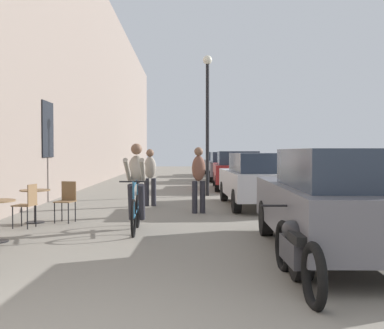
{
  "coord_description": "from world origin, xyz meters",
  "views": [
    {
      "loc": [
        0.98,
        -3.2,
        1.55
      ],
      "look_at": [
        1.31,
        15.73,
        1.01
      ],
      "focal_mm": 42.62,
      "sensor_mm": 36.0,
      "label": 1
    }
  ],
  "objects_px": {
    "cyclist_on_bicycle": "(136,189)",
    "parked_car_second": "(259,179)",
    "pedestrian_near": "(199,176)",
    "parked_car_fifth": "(219,163)",
    "cafe_chair_far_toward_wall": "(67,199)",
    "street_lamp": "(207,107)",
    "pedestrian_mid": "(150,174)",
    "parked_car_third": "(236,169)",
    "cafe_table_far": "(35,199)",
    "cafe_chair_far_toward_street": "(28,203)",
    "parked_car_fourth": "(225,166)",
    "parked_car_nearest": "(338,200)",
    "parked_motorcycle": "(297,251)"
  },
  "relations": [
    {
      "from": "cyclist_on_bicycle",
      "to": "parked_car_second",
      "type": "bearing_deg",
      "value": 51.23
    },
    {
      "from": "pedestrian_near",
      "to": "parked_car_fifth",
      "type": "bearing_deg",
      "value": 83.94
    },
    {
      "from": "cafe_chair_far_toward_wall",
      "to": "street_lamp",
      "type": "distance_m",
      "value": 7.3
    },
    {
      "from": "cafe_chair_far_toward_wall",
      "to": "pedestrian_mid",
      "type": "height_order",
      "value": "pedestrian_mid"
    },
    {
      "from": "cyclist_on_bicycle",
      "to": "parked_car_third",
      "type": "height_order",
      "value": "cyclist_on_bicycle"
    },
    {
      "from": "cafe_chair_far_toward_wall",
      "to": "parked_car_second",
      "type": "xyz_separation_m",
      "value": [
        4.67,
        2.69,
        0.26
      ]
    },
    {
      "from": "cafe_table_far",
      "to": "cafe_chair_far_toward_street",
      "type": "distance_m",
      "value": 0.69
    },
    {
      "from": "parked_car_fourth",
      "to": "cafe_chair_far_toward_street",
      "type": "bearing_deg",
      "value": -110.0
    },
    {
      "from": "street_lamp",
      "to": "parked_car_fourth",
      "type": "xyz_separation_m",
      "value": [
        1.35,
        8.01,
        -2.32
      ]
    },
    {
      "from": "pedestrian_mid",
      "to": "parked_car_second",
      "type": "height_order",
      "value": "pedestrian_mid"
    },
    {
      "from": "cyclist_on_bicycle",
      "to": "parked_car_fourth",
      "type": "relative_size",
      "value": 0.41
    },
    {
      "from": "pedestrian_mid",
      "to": "parked_car_fourth",
      "type": "relative_size",
      "value": 0.38
    },
    {
      "from": "cyclist_on_bicycle",
      "to": "parked_car_fifth",
      "type": "distance_m",
      "value": 20.67
    },
    {
      "from": "cafe_chair_far_toward_street",
      "to": "parked_car_second",
      "type": "xyz_separation_m",
      "value": [
        5.26,
        3.45,
        0.26
      ]
    },
    {
      "from": "cyclist_on_bicycle",
      "to": "pedestrian_mid",
      "type": "relative_size",
      "value": 1.09
    },
    {
      "from": "parked_car_nearest",
      "to": "parked_car_third",
      "type": "distance_m",
      "value": 12.0
    },
    {
      "from": "parked_car_fifth",
      "to": "pedestrian_mid",
      "type": "bearing_deg",
      "value": -101.15
    },
    {
      "from": "pedestrian_near",
      "to": "pedestrian_mid",
      "type": "height_order",
      "value": "pedestrian_near"
    },
    {
      "from": "cafe_chair_far_toward_street",
      "to": "pedestrian_near",
      "type": "distance_m",
      "value": 4.16
    },
    {
      "from": "parked_car_nearest",
      "to": "parked_motorcycle",
      "type": "bearing_deg",
      "value": -123.21
    },
    {
      "from": "cafe_chair_far_toward_street",
      "to": "parked_car_fifth",
      "type": "distance_m",
      "value": 20.82
    },
    {
      "from": "parked_motorcycle",
      "to": "parked_car_third",
      "type": "bearing_deg",
      "value": 86.38
    },
    {
      "from": "cyclist_on_bicycle",
      "to": "parked_car_third",
      "type": "relative_size",
      "value": 0.4
    },
    {
      "from": "parked_car_fourth",
      "to": "parked_car_nearest",
      "type": "bearing_deg",
      "value": -89.59
    },
    {
      "from": "street_lamp",
      "to": "parked_car_fifth",
      "type": "bearing_deg",
      "value": 83.83
    },
    {
      "from": "cyclist_on_bicycle",
      "to": "parked_motorcycle",
      "type": "distance_m",
      "value": 4.36
    },
    {
      "from": "parked_car_third",
      "to": "parked_car_fifth",
      "type": "relative_size",
      "value": 1.04
    },
    {
      "from": "cafe_chair_far_toward_wall",
      "to": "parked_car_fifth",
      "type": "relative_size",
      "value": 0.21
    },
    {
      "from": "street_lamp",
      "to": "parked_car_nearest",
      "type": "distance_m",
      "value": 9.59
    },
    {
      "from": "parked_car_nearest",
      "to": "parked_car_second",
      "type": "distance_m",
      "value": 5.98
    },
    {
      "from": "cafe_table_far",
      "to": "cyclist_on_bicycle",
      "type": "xyz_separation_m",
      "value": [
        2.3,
        -1.01,
        0.29
      ]
    },
    {
      "from": "cafe_chair_far_toward_wall",
      "to": "parked_car_nearest",
      "type": "relative_size",
      "value": 0.2
    },
    {
      "from": "parked_car_second",
      "to": "parked_car_fifth",
      "type": "bearing_deg",
      "value": 89.38
    },
    {
      "from": "cafe_table_far",
      "to": "pedestrian_mid",
      "type": "xyz_separation_m",
      "value": [
        2.28,
        2.99,
        0.39
      ]
    },
    {
      "from": "cafe_chair_far_toward_wall",
      "to": "cafe_chair_far_toward_street",
      "type": "bearing_deg",
      "value": -127.84
    },
    {
      "from": "parked_car_third",
      "to": "cafe_table_far",
      "type": "bearing_deg",
      "value": -121.59
    },
    {
      "from": "parked_car_nearest",
      "to": "cafe_table_far",
      "type": "bearing_deg",
      "value": 149.93
    },
    {
      "from": "pedestrian_near",
      "to": "pedestrian_mid",
      "type": "distance_m",
      "value": 2.03
    },
    {
      "from": "cafe_chair_far_toward_street",
      "to": "parked_motorcycle",
      "type": "relative_size",
      "value": 0.41
    },
    {
      "from": "cafe_table_far",
      "to": "cyclist_on_bicycle",
      "type": "relative_size",
      "value": 0.41
    },
    {
      "from": "parked_car_second",
      "to": "parked_car_fourth",
      "type": "height_order",
      "value": "parked_car_fourth"
    },
    {
      "from": "cafe_chair_far_toward_wall",
      "to": "pedestrian_near",
      "type": "height_order",
      "value": "pedestrian_near"
    },
    {
      "from": "cafe_chair_far_toward_wall",
      "to": "pedestrian_mid",
      "type": "distance_m",
      "value": 3.35
    },
    {
      "from": "parked_car_second",
      "to": "parked_car_third",
      "type": "relative_size",
      "value": 0.96
    },
    {
      "from": "pedestrian_near",
      "to": "cyclist_on_bicycle",
      "type": "bearing_deg",
      "value": -117.91
    },
    {
      "from": "parked_car_fourth",
      "to": "parked_car_fifth",
      "type": "distance_m",
      "value": 5.41
    },
    {
      "from": "pedestrian_mid",
      "to": "street_lamp",
      "type": "bearing_deg",
      "value": 59.27
    },
    {
      "from": "parked_car_fifth",
      "to": "street_lamp",
      "type": "bearing_deg",
      "value": -96.17
    },
    {
      "from": "cafe_chair_far_toward_street",
      "to": "parked_car_fourth",
      "type": "distance_m",
      "value": 15.63
    },
    {
      "from": "cafe_table_far",
      "to": "cafe_chair_far_toward_street",
      "type": "bearing_deg",
      "value": -83.8
    }
  ]
}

